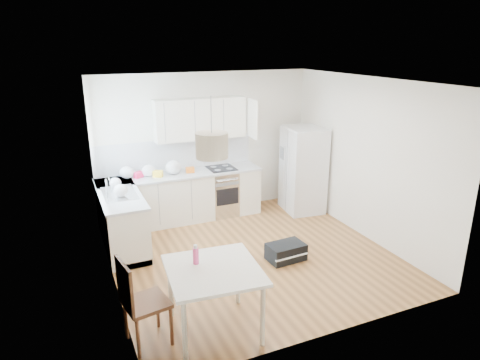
# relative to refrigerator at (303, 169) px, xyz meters

# --- Properties ---
(floor) EXTENTS (4.20, 4.20, 0.00)m
(floor) POSITION_rel_refrigerator_xyz_m (-1.76, -1.37, -0.83)
(floor) COLOR brown
(floor) RESTS_ON ground
(ceiling) EXTENTS (4.20, 4.20, 0.00)m
(ceiling) POSITION_rel_refrigerator_xyz_m (-1.76, -1.37, 1.87)
(ceiling) COLOR white
(ceiling) RESTS_ON wall_back
(wall_back) EXTENTS (4.20, 0.00, 4.20)m
(wall_back) POSITION_rel_refrigerator_xyz_m (-1.76, 0.73, 0.52)
(wall_back) COLOR silver
(wall_back) RESTS_ON floor
(wall_left) EXTENTS (0.00, 4.20, 4.20)m
(wall_left) POSITION_rel_refrigerator_xyz_m (-3.86, -1.37, 0.52)
(wall_left) COLOR silver
(wall_left) RESTS_ON floor
(wall_right) EXTENTS (0.00, 4.20, 4.20)m
(wall_right) POSITION_rel_refrigerator_xyz_m (0.34, -1.37, 0.52)
(wall_right) COLOR silver
(wall_right) RESTS_ON floor
(window_glassblock) EXTENTS (0.02, 1.00, 1.00)m
(window_glassblock) POSITION_rel_refrigerator_xyz_m (-3.85, -0.22, 0.92)
(window_glassblock) COLOR #BFE0F9
(window_glassblock) RESTS_ON wall_left
(cabinets_back) EXTENTS (3.00, 0.60, 0.88)m
(cabinets_back) POSITION_rel_refrigerator_xyz_m (-2.36, 0.43, -0.39)
(cabinets_back) COLOR white
(cabinets_back) RESTS_ON floor
(cabinets_left) EXTENTS (0.60, 1.80, 0.88)m
(cabinets_left) POSITION_rel_refrigerator_xyz_m (-3.56, -0.17, -0.39)
(cabinets_left) COLOR white
(cabinets_left) RESTS_ON floor
(counter_back) EXTENTS (3.02, 0.64, 0.04)m
(counter_back) POSITION_rel_refrigerator_xyz_m (-2.36, 0.43, 0.07)
(counter_back) COLOR #B4B7B9
(counter_back) RESTS_ON cabinets_back
(counter_left) EXTENTS (0.64, 1.82, 0.04)m
(counter_left) POSITION_rel_refrigerator_xyz_m (-3.56, -0.17, 0.07)
(counter_left) COLOR #B4B7B9
(counter_left) RESTS_ON cabinets_left
(backsplash_back) EXTENTS (3.00, 0.01, 0.58)m
(backsplash_back) POSITION_rel_refrigerator_xyz_m (-2.36, 0.72, 0.38)
(backsplash_back) COLOR white
(backsplash_back) RESTS_ON wall_back
(backsplash_left) EXTENTS (0.01, 1.80, 0.58)m
(backsplash_left) POSITION_rel_refrigerator_xyz_m (-3.85, -0.17, 0.38)
(backsplash_left) COLOR white
(backsplash_left) RESTS_ON wall_left
(upper_cabinets) EXTENTS (1.70, 0.32, 0.75)m
(upper_cabinets) POSITION_rel_refrigerator_xyz_m (-1.91, 0.57, 1.04)
(upper_cabinets) COLOR white
(upper_cabinets) RESTS_ON wall_back
(range_oven) EXTENTS (0.50, 0.61, 0.88)m
(range_oven) POSITION_rel_refrigerator_xyz_m (-1.56, 0.43, -0.39)
(range_oven) COLOR silver
(range_oven) RESTS_ON floor
(sink) EXTENTS (0.50, 0.80, 0.16)m
(sink) POSITION_rel_refrigerator_xyz_m (-3.56, -0.22, 0.08)
(sink) COLOR silver
(sink) RESTS_ON counter_left
(refrigerator) EXTENTS (0.90, 0.92, 1.66)m
(refrigerator) POSITION_rel_refrigerator_xyz_m (0.00, 0.00, 0.00)
(refrigerator) COLOR white
(refrigerator) RESTS_ON floor
(dining_table) EXTENTS (1.11, 1.11, 0.81)m
(dining_table) POSITION_rel_refrigerator_xyz_m (-2.93, -2.87, -0.12)
(dining_table) COLOR beige
(dining_table) RESTS_ON floor
(dining_chair) EXTENTS (0.52, 0.52, 1.06)m
(dining_chair) POSITION_rel_refrigerator_xyz_m (-3.68, -2.77, -0.30)
(dining_chair) COLOR #482B15
(dining_chair) RESTS_ON floor
(drink_bottle) EXTENTS (0.08, 0.08, 0.23)m
(drink_bottle) POSITION_rel_refrigerator_xyz_m (-3.08, -2.68, 0.09)
(drink_bottle) COLOR #DD3D7B
(drink_bottle) RESTS_ON dining_table
(gym_bag) EXTENTS (0.59, 0.40, 0.26)m
(gym_bag) POSITION_rel_refrigerator_xyz_m (-1.33, -1.71, -0.70)
(gym_bag) COLOR black
(gym_bag) RESTS_ON floor
(pendant_lamp) EXTENTS (0.44, 0.44, 0.27)m
(pendant_lamp) POSITION_rel_refrigerator_xyz_m (-2.86, -2.71, 1.35)
(pendant_lamp) COLOR beige
(pendant_lamp) RESTS_ON ceiling
(grocery_bag_a) EXTENTS (0.25, 0.21, 0.22)m
(grocery_bag_a) POSITION_rel_refrigerator_xyz_m (-3.31, 0.50, 0.20)
(grocery_bag_a) COLOR white
(grocery_bag_a) RESTS_ON counter_back
(grocery_bag_b) EXTENTS (0.24, 0.20, 0.21)m
(grocery_bag_b) POSITION_rel_refrigerator_xyz_m (-2.93, 0.48, 0.19)
(grocery_bag_b) COLOR white
(grocery_bag_b) RESTS_ON counter_back
(grocery_bag_c) EXTENTS (0.29, 0.24, 0.26)m
(grocery_bag_c) POSITION_rel_refrigerator_xyz_m (-2.49, 0.44, 0.22)
(grocery_bag_c) COLOR white
(grocery_bag_c) RESTS_ON counter_back
(grocery_bag_d) EXTENTS (0.19, 0.16, 0.17)m
(grocery_bag_d) POSITION_rel_refrigerator_xyz_m (-3.57, 0.09, 0.17)
(grocery_bag_d) COLOR white
(grocery_bag_d) RESTS_ON counter_back
(grocery_bag_e) EXTENTS (0.22, 0.19, 0.20)m
(grocery_bag_e) POSITION_rel_refrigerator_xyz_m (-3.55, -0.39, 0.19)
(grocery_bag_e) COLOR white
(grocery_bag_e) RESTS_ON counter_left
(snack_orange) EXTENTS (0.16, 0.11, 0.10)m
(snack_orange) POSITION_rel_refrigerator_xyz_m (-2.18, 0.40, 0.14)
(snack_orange) COLOR #CA5711
(snack_orange) RESTS_ON counter_back
(snack_yellow) EXTENTS (0.19, 0.17, 0.11)m
(snack_yellow) POSITION_rel_refrigerator_xyz_m (-2.79, 0.39, 0.14)
(snack_yellow) COLOR yellow
(snack_yellow) RESTS_ON counter_back
(snack_red) EXTENTS (0.18, 0.16, 0.11)m
(snack_red) POSITION_rel_refrigerator_xyz_m (-3.11, 0.48, 0.14)
(snack_red) COLOR #BE173D
(snack_red) RESTS_ON counter_back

